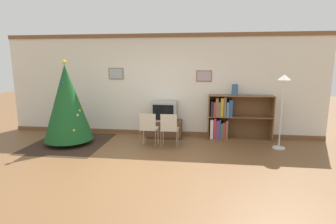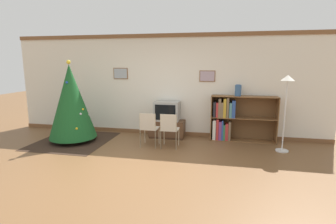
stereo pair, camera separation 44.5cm
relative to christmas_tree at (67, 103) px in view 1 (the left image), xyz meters
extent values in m
plane|color=brown|center=(2.09, -1.44, -1.01)|extent=(24.00, 24.00, 0.00)
cube|color=silver|center=(2.09, 1.15, 0.34)|extent=(8.58, 0.08, 2.70)
cube|color=brown|center=(2.09, 1.09, 1.64)|extent=(8.58, 0.03, 0.10)
cube|color=brown|center=(2.09, 1.09, -0.96)|extent=(8.58, 0.03, 0.10)
cube|color=brown|center=(0.88, 1.10, 0.65)|extent=(0.41, 0.02, 0.30)
cube|color=#9EA8B2|center=(0.88, 1.09, 0.65)|extent=(0.37, 0.01, 0.27)
cube|color=brown|center=(3.24, 1.10, 0.60)|extent=(0.40, 0.02, 0.29)
cube|color=#A893A3|center=(3.24, 1.09, 0.60)|extent=(0.37, 0.01, 0.25)
cube|color=#332319|center=(0.00, 0.00, -1.00)|extent=(1.75, 1.95, 0.01)
cylinder|color=maroon|center=(0.00, 0.00, -0.95)|extent=(0.36, 0.36, 0.10)
cone|color=#195123|center=(0.00, 0.00, 0.00)|extent=(1.15, 1.15, 1.81)
sphere|color=yellow|center=(0.00, 0.00, 0.96)|extent=(0.10, 0.10, 0.10)
sphere|color=gold|center=(0.31, -0.35, -0.58)|extent=(0.06, 0.06, 0.06)
sphere|color=silver|center=(0.33, -0.16, -0.26)|extent=(0.06, 0.06, 0.06)
sphere|color=silver|center=(-0.08, 0.15, 0.36)|extent=(0.05, 0.05, 0.05)
sphere|color=gold|center=(0.33, -0.06, -0.17)|extent=(0.06, 0.06, 0.06)
sphere|color=#1E4CB2|center=(0.00, -0.13, 0.48)|extent=(0.06, 0.06, 0.06)
sphere|color=red|center=(-0.26, 0.21, -0.17)|extent=(0.04, 0.04, 0.04)
sphere|color=silver|center=(0.36, 0.15, -0.35)|extent=(0.05, 0.05, 0.05)
cube|color=#412A1A|center=(2.23, 0.84, -0.98)|extent=(0.89, 0.45, 0.05)
cube|color=brown|center=(2.23, 0.84, -0.76)|extent=(0.93, 0.47, 0.41)
cube|color=#9E9E99|center=(2.23, 0.84, -0.30)|extent=(0.65, 0.45, 0.51)
cube|color=black|center=(2.23, 0.61, -0.30)|extent=(0.53, 0.01, 0.39)
cube|color=#BCB29E|center=(1.99, 0.03, -0.58)|extent=(0.40, 0.40, 0.02)
cube|color=#BCB29E|center=(1.99, -0.16, -0.38)|extent=(0.35, 0.02, 0.38)
cylinder|color=beige|center=(1.81, 0.21, -0.80)|extent=(0.02, 0.02, 0.42)
cylinder|color=beige|center=(2.17, 0.21, -0.80)|extent=(0.02, 0.02, 0.42)
cylinder|color=beige|center=(1.81, -0.15, -0.80)|extent=(0.02, 0.02, 0.42)
cylinder|color=beige|center=(2.17, -0.15, -0.80)|extent=(0.02, 0.02, 0.42)
cylinder|color=beige|center=(1.81, -0.15, -0.60)|extent=(0.02, 0.02, 0.82)
cylinder|color=beige|center=(2.17, -0.15, -0.60)|extent=(0.02, 0.02, 0.82)
cube|color=#BCB29E|center=(2.48, 0.03, -0.58)|extent=(0.40, 0.40, 0.02)
cube|color=#BCB29E|center=(2.48, -0.16, -0.38)|extent=(0.35, 0.02, 0.38)
cylinder|color=beige|center=(2.30, 0.21, -0.80)|extent=(0.02, 0.02, 0.42)
cylinder|color=beige|center=(2.66, 0.21, -0.80)|extent=(0.02, 0.02, 0.42)
cylinder|color=beige|center=(2.30, -0.15, -0.80)|extent=(0.02, 0.02, 0.42)
cylinder|color=beige|center=(2.66, -0.15, -0.80)|extent=(0.02, 0.02, 0.42)
cylinder|color=beige|center=(2.30, -0.15, -0.60)|extent=(0.02, 0.02, 0.82)
cylinder|color=beige|center=(2.66, -0.15, -0.60)|extent=(0.02, 0.02, 0.82)
cube|color=brown|center=(3.39, 0.91, -0.44)|extent=(0.02, 0.36, 1.14)
cube|color=brown|center=(4.97, 0.91, -0.44)|extent=(0.02, 0.36, 1.14)
cube|color=brown|center=(4.18, 0.91, 0.12)|extent=(1.60, 0.36, 0.02)
cube|color=brown|center=(4.18, 0.91, -1.00)|extent=(1.60, 0.36, 0.02)
cube|color=brown|center=(4.18, 0.91, -0.41)|extent=(1.56, 0.36, 0.02)
cube|color=brown|center=(4.18, 1.08, -0.44)|extent=(1.60, 0.01, 1.14)
cube|color=silver|center=(3.47, 0.88, -0.74)|extent=(0.08, 0.30, 0.50)
cube|color=#B73333|center=(3.55, 0.85, -0.72)|extent=(0.06, 0.24, 0.53)
cube|color=#7A3D7F|center=(3.62, 0.86, -0.75)|extent=(0.07, 0.26, 0.47)
cube|color=#2D4C93|center=(3.68, 0.88, -0.74)|extent=(0.04, 0.29, 0.50)
cube|color=#337547|center=(3.72, 0.85, -0.79)|extent=(0.05, 0.24, 0.40)
cube|color=#B73333|center=(3.78, 0.85, -0.78)|extent=(0.07, 0.24, 0.43)
cube|color=#756047|center=(3.85, 0.86, -0.75)|extent=(0.05, 0.26, 0.48)
cube|color=#232328|center=(3.46, 0.87, -0.22)|extent=(0.06, 0.27, 0.38)
cube|color=#B73333|center=(3.53, 0.84, -0.22)|extent=(0.05, 0.22, 0.37)
cube|color=#756047|center=(3.59, 0.87, -0.17)|extent=(0.07, 0.27, 0.47)
cube|color=#756047|center=(3.65, 0.85, -0.22)|extent=(0.05, 0.23, 0.38)
cube|color=gold|center=(3.71, 0.85, -0.17)|extent=(0.07, 0.24, 0.47)
cube|color=#756047|center=(3.78, 0.88, -0.16)|extent=(0.05, 0.30, 0.50)
cube|color=teal|center=(3.85, 0.88, -0.22)|extent=(0.06, 0.30, 0.37)
cube|color=#2D4C93|center=(3.93, 0.88, -0.19)|extent=(0.08, 0.29, 0.43)
cylinder|color=#335684|center=(4.02, 0.88, 0.27)|extent=(0.16, 0.16, 0.27)
torus|color=#335684|center=(4.02, 0.88, 0.40)|extent=(0.14, 0.14, 0.03)
cylinder|color=silver|center=(5.00, 0.25, -1.00)|extent=(0.28, 0.28, 0.03)
cylinder|color=silver|center=(5.00, 0.25, -0.21)|extent=(0.03, 0.03, 1.55)
cone|color=white|center=(5.00, 0.25, 0.63)|extent=(0.28, 0.28, 0.12)
camera|label=1|loc=(3.20, -5.83, 0.94)|focal=28.00mm
camera|label=2|loc=(3.64, -5.76, 0.94)|focal=28.00mm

